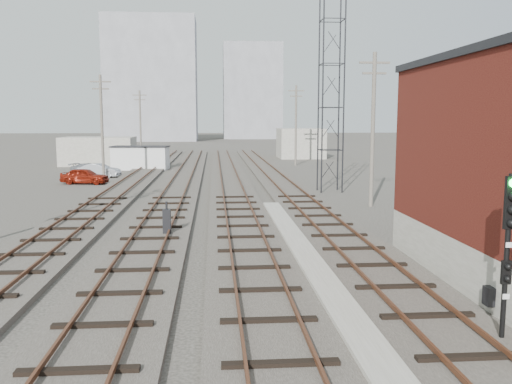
{
  "coord_description": "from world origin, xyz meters",
  "views": [
    {
      "loc": [
        -2.8,
        -3.27,
        5.1
      ],
      "look_at": [
        -1.1,
        18.53,
        2.2
      ],
      "focal_mm": 38.0,
      "sensor_mm": 36.0,
      "label": 1
    }
  ],
  "objects": [
    {
      "name": "ground",
      "position": [
        0.0,
        60.0,
        0.0
      ],
      "size": [
        320.0,
        320.0,
        0.0
      ],
      "primitive_type": "plane",
      "color": "#282621",
      "rests_on": "ground"
    },
    {
      "name": "track_right",
      "position": [
        2.5,
        39.0,
        0.11
      ],
      "size": [
        3.2,
        90.0,
        0.39
      ],
      "color": "#332D28",
      "rests_on": "ground"
    },
    {
      "name": "track_mid_right",
      "position": [
        -1.5,
        39.0,
        0.11
      ],
      "size": [
        3.2,
        90.0,
        0.39
      ],
      "color": "#332D28",
      "rests_on": "ground"
    },
    {
      "name": "track_mid_left",
      "position": [
        -5.5,
        39.0,
        0.11
      ],
      "size": [
        3.2,
        90.0,
        0.39
      ],
      "color": "#332D28",
      "rests_on": "ground"
    },
    {
      "name": "track_left",
      "position": [
        -9.5,
        39.0,
        0.11
      ],
      "size": [
        3.2,
        90.0,
        0.39
      ],
      "color": "#332D28",
      "rests_on": "ground"
    },
    {
      "name": "platform_curb",
      "position": [
        0.5,
        14.0,
        0.13
      ],
      "size": [
        0.9,
        28.0,
        0.26
      ],
      "primitive_type": "cube",
      "color": "gray",
      "rests_on": "ground"
    },
    {
      "name": "lattice_tower",
      "position": [
        5.5,
        35.0,
        7.5
      ],
      "size": [
        1.6,
        1.6,
        15.0
      ],
      "color": "black",
      "rests_on": "ground"
    },
    {
      "name": "utility_pole_left_b",
      "position": [
        -12.5,
        45.0,
        4.8
      ],
      "size": [
        1.8,
        0.24,
        9.0
      ],
      "color": "#595147",
      "rests_on": "ground"
    },
    {
      "name": "utility_pole_left_c",
      "position": [
        -12.5,
        70.0,
        4.8
      ],
      "size": [
        1.8,
        0.24,
        9.0
      ],
      "color": "#595147",
      "rests_on": "ground"
    },
    {
      "name": "utility_pole_right_a",
      "position": [
        6.5,
        28.0,
        4.8
      ],
      "size": [
        1.8,
        0.24,
        9.0
      ],
      "color": "#595147",
      "rests_on": "ground"
    },
    {
      "name": "utility_pole_right_b",
      "position": [
        6.5,
        58.0,
        4.8
      ],
      "size": [
        1.8,
        0.24,
        9.0
      ],
      "color": "#595147",
      "rests_on": "ground"
    },
    {
      "name": "apartment_left",
      "position": [
        -18.0,
        135.0,
        15.0
      ],
      "size": [
        22.0,
        14.0,
        30.0
      ],
      "primitive_type": "cube",
      "color": "gray",
      "rests_on": "ground"
    },
    {
      "name": "apartment_right",
      "position": [
        8.0,
        150.0,
        13.0
      ],
      "size": [
        16.0,
        12.0,
        26.0
      ],
      "primitive_type": "cube",
      "color": "gray",
      "rests_on": "ground"
    },
    {
      "name": "shed_left",
      "position": [
        -16.0,
        60.0,
        1.6
      ],
      "size": [
        8.0,
        5.0,
        3.2
      ],
      "primitive_type": "cube",
      "color": "gray",
      "rests_on": "ground"
    },
    {
      "name": "shed_right",
      "position": [
        9.0,
        70.0,
        2.0
      ],
      "size": [
        6.0,
        6.0,
        4.0
      ],
      "primitive_type": "cube",
      "color": "gray",
      "rests_on": "ground"
    },
    {
      "name": "signal_mast",
      "position": [
        3.7,
        8.02,
        2.3
      ],
      "size": [
        0.4,
        0.41,
        3.94
      ],
      "color": "gray",
      "rests_on": "ground"
    },
    {
      "name": "switch_stand",
      "position": [
        -4.89,
        20.24,
        0.7
      ],
      "size": [
        0.34,
        0.34,
        1.48
      ],
      "rotation": [
        0.0,
        0.0,
        0.0
      ],
      "color": "black",
      "rests_on": "ground"
    },
    {
      "name": "site_trailer",
      "position": [
        -10.44,
        53.78,
        1.24
      ],
      "size": [
        6.09,
        3.19,
        2.46
      ],
      "rotation": [
        0.0,
        0.0,
        -0.11
      ],
      "color": "silver",
      "rests_on": "ground"
    },
    {
      "name": "car_red",
      "position": [
        -13.21,
        41.06,
        0.65
      ],
      "size": [
        4.01,
        2.18,
        1.29
      ],
      "primitive_type": "imported",
      "rotation": [
        0.0,
        0.0,
        1.39
      ],
      "color": "maroon",
      "rests_on": "ground"
    },
    {
      "name": "car_silver",
      "position": [
        -13.15,
        46.36,
        0.61
      ],
      "size": [
        3.91,
        2.04,
        1.23
      ],
      "primitive_type": "imported",
      "rotation": [
        0.0,
        0.0,
        1.36
      ],
      "color": "#A0A2A7",
      "rests_on": "ground"
    },
    {
      "name": "car_grey",
      "position": [
        -14.08,
        47.22,
        0.58
      ],
      "size": [
        4.34,
        3.21,
        1.17
      ],
      "primitive_type": "imported",
      "rotation": [
        0.0,
        0.0,
        1.13
      ],
      "color": "gray",
      "rests_on": "ground"
    }
  ]
}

